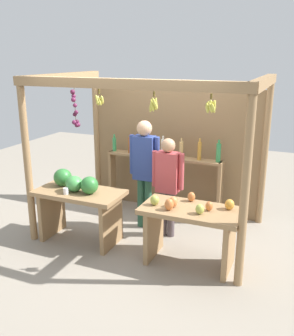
{
  "coord_description": "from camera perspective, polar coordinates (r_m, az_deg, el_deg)",
  "views": [
    {
      "loc": [
        2.01,
        -4.92,
        2.58
      ],
      "look_at": [
        0.0,
        -0.19,
        1.05
      ],
      "focal_mm": 40.29,
      "sensor_mm": 36.0,
      "label": 1
    }
  ],
  "objects": [
    {
      "name": "vendor_man",
      "position": [
        5.66,
        -0.39,
        0.53
      ],
      "size": [
        0.48,
        0.23,
        1.68
      ],
      "rotation": [
        0.0,
        0.0,
        -0.11
      ],
      "color": "#2E5E44",
      "rests_on": "ground"
    },
    {
      "name": "fruit_counter_right",
      "position": [
        4.82,
        6.55,
        -8.21
      ],
      "size": [
        1.25,
        0.64,
        0.91
      ],
      "color": "#99754C",
      "rests_on": "ground"
    },
    {
      "name": "bottle_shelf_unit",
      "position": [
        6.27,
        2.51,
        0.07
      ],
      "size": [
        1.98,
        0.22,
        1.35
      ],
      "color": "#99754C",
      "rests_on": "ground"
    },
    {
      "name": "ground_plane",
      "position": [
        5.91,
        0.73,
        -9.32
      ],
      "size": [
        12.0,
        12.0,
        0.0
      ],
      "primitive_type": "plane",
      "color": "gray",
      "rests_on": "ground"
    },
    {
      "name": "fruit_counter_left",
      "position": [
        5.45,
        -10.37,
        -4.47
      ],
      "size": [
        1.25,
        0.64,
        1.02
      ],
      "color": "#99754C",
      "rests_on": "ground"
    },
    {
      "name": "vendor_woman",
      "position": [
        5.43,
        3.15,
        -1.75
      ],
      "size": [
        0.48,
        0.2,
        1.48
      ],
      "rotation": [
        0.0,
        0.0,
        0.17
      ],
      "color": "#524649",
      "rests_on": "ground"
    },
    {
      "name": "market_stall",
      "position": [
        5.85,
        2.38,
        4.53
      ],
      "size": [
        3.09,
        2.0,
        2.34
      ],
      "color": "#99754C",
      "rests_on": "ground"
    }
  ]
}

